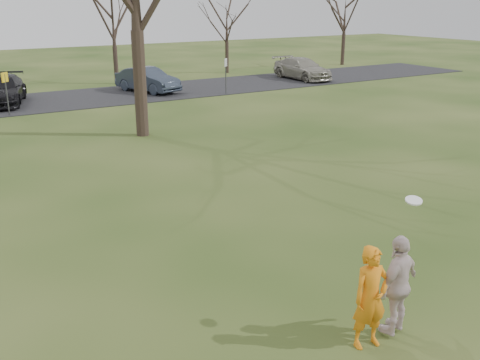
% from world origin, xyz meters
% --- Properties ---
extents(ground, '(120.00, 120.00, 0.00)m').
position_xyz_m(ground, '(0.00, 0.00, 0.00)').
color(ground, '#1E380F').
rests_on(ground, ground).
extents(parking_strip, '(62.00, 6.50, 0.04)m').
position_xyz_m(parking_strip, '(0.00, 25.00, 0.02)').
color(parking_strip, black).
rests_on(parking_strip, ground).
extents(player_defender, '(0.69, 0.51, 1.74)m').
position_xyz_m(player_defender, '(-0.34, -0.55, 0.87)').
color(player_defender, orange).
rests_on(player_defender, ground).
extents(car_3, '(3.44, 5.45, 1.47)m').
position_xyz_m(car_3, '(-1.71, 25.35, 0.78)').
color(car_3, black).
rests_on(car_3, parking_strip).
extents(car_5, '(2.89, 4.60, 1.43)m').
position_xyz_m(car_5, '(6.38, 25.07, 0.76)').
color(car_5, '#303A49').
rests_on(car_5, parking_strip).
extents(car_7, '(2.09, 4.96, 1.43)m').
position_xyz_m(car_7, '(17.62, 24.64, 0.75)').
color(car_7, gray).
rests_on(car_7, parking_strip).
extents(catching_play, '(1.09, 0.66, 2.34)m').
position_xyz_m(catching_play, '(0.27, -0.54, 0.93)').
color(catching_play, beige).
rests_on(catching_play, ground).
extents(sign_yellow, '(0.35, 0.35, 2.08)m').
position_xyz_m(sign_yellow, '(-2.00, 22.00, 1.45)').
color(sign_yellow, '#47474C').
rests_on(sign_yellow, ground).
extents(sign_white, '(0.35, 0.35, 2.08)m').
position_xyz_m(sign_white, '(10.00, 22.00, 1.45)').
color(sign_white, '#47474C').
rests_on(sign_white, ground).
extents(small_tree_row, '(55.00, 5.90, 8.50)m').
position_xyz_m(small_tree_row, '(4.38, 30.06, 3.89)').
color(small_tree_row, '#352821').
rests_on(small_tree_row, ground).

